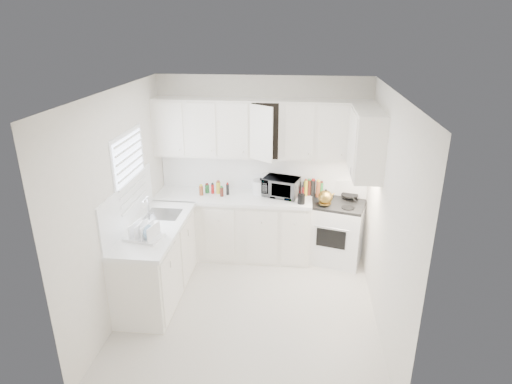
# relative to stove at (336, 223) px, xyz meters

# --- Properties ---
(floor) EXTENTS (3.20, 3.20, 0.00)m
(floor) POSITION_rel_stove_xyz_m (-1.09, -1.31, -0.58)
(floor) COLOR silver
(floor) RESTS_ON ground
(ceiling) EXTENTS (3.20, 3.20, 0.00)m
(ceiling) POSITION_rel_stove_xyz_m (-1.09, -1.31, 2.02)
(ceiling) COLOR white
(ceiling) RESTS_ON ground
(wall_back) EXTENTS (3.00, 0.00, 3.00)m
(wall_back) POSITION_rel_stove_xyz_m (-1.09, 0.29, 0.72)
(wall_back) COLOR white
(wall_back) RESTS_ON ground
(wall_front) EXTENTS (3.00, 0.00, 3.00)m
(wall_front) POSITION_rel_stove_xyz_m (-1.09, -2.91, 0.72)
(wall_front) COLOR white
(wall_front) RESTS_ON ground
(wall_left) EXTENTS (0.00, 3.20, 3.20)m
(wall_left) POSITION_rel_stove_xyz_m (-2.59, -1.31, 0.72)
(wall_left) COLOR white
(wall_left) RESTS_ON ground
(wall_right) EXTENTS (0.00, 3.20, 3.20)m
(wall_right) POSITION_rel_stove_xyz_m (0.41, -1.31, 0.72)
(wall_right) COLOR white
(wall_right) RESTS_ON ground
(window_blinds) EXTENTS (0.06, 0.96, 1.06)m
(window_blinds) POSITION_rel_stove_xyz_m (-2.57, -0.96, 0.97)
(window_blinds) COLOR white
(window_blinds) RESTS_ON wall_left
(lower_cabinets_back) EXTENTS (2.22, 0.60, 0.90)m
(lower_cabinets_back) POSITION_rel_stove_xyz_m (-1.48, -0.01, -0.13)
(lower_cabinets_back) COLOR white
(lower_cabinets_back) RESTS_ON floor
(lower_cabinets_left) EXTENTS (0.60, 1.60, 0.90)m
(lower_cabinets_left) POSITION_rel_stove_xyz_m (-2.29, -1.11, -0.13)
(lower_cabinets_left) COLOR white
(lower_cabinets_left) RESTS_ON floor
(countertop_back) EXTENTS (2.24, 0.64, 0.05)m
(countertop_back) POSITION_rel_stove_xyz_m (-1.48, -0.02, 0.35)
(countertop_back) COLOR white
(countertop_back) RESTS_ON lower_cabinets_back
(countertop_left) EXTENTS (0.64, 1.62, 0.05)m
(countertop_left) POSITION_rel_stove_xyz_m (-2.28, -1.11, 0.35)
(countertop_left) COLOR white
(countertop_left) RESTS_ON lower_cabinets_left
(backsplash_back) EXTENTS (2.98, 0.02, 0.55)m
(backsplash_back) POSITION_rel_stove_xyz_m (-1.09, 0.28, 0.65)
(backsplash_back) COLOR white
(backsplash_back) RESTS_ON wall_back
(backsplash_left) EXTENTS (0.02, 1.60, 0.55)m
(backsplash_left) POSITION_rel_stove_xyz_m (-2.58, -1.11, 0.65)
(backsplash_left) COLOR white
(backsplash_left) RESTS_ON wall_left
(upper_cabinets_back) EXTENTS (3.00, 0.33, 0.80)m
(upper_cabinets_back) POSITION_rel_stove_xyz_m (-1.09, 0.13, 0.92)
(upper_cabinets_back) COLOR white
(upper_cabinets_back) RESTS_ON wall_back
(upper_cabinets_right) EXTENTS (0.33, 0.90, 0.80)m
(upper_cabinets_right) POSITION_rel_stove_xyz_m (0.25, -0.49, 0.92)
(upper_cabinets_right) COLOR white
(upper_cabinets_right) RESTS_ON wall_right
(sink) EXTENTS (0.42, 0.38, 0.30)m
(sink) POSITION_rel_stove_xyz_m (-2.28, -0.76, 0.49)
(sink) COLOR gray
(sink) RESTS_ON countertop_left
(stove) EXTENTS (0.89, 0.79, 1.16)m
(stove) POSITION_rel_stove_xyz_m (0.00, 0.00, 0.00)
(stove) COLOR white
(stove) RESTS_ON floor
(tea_kettle) EXTENTS (0.27, 0.24, 0.22)m
(tea_kettle) POSITION_rel_stove_xyz_m (-0.18, -0.16, 0.47)
(tea_kettle) COLOR olive
(tea_kettle) RESTS_ON stove
(frying_pan) EXTENTS (0.33, 0.45, 0.04)m
(frying_pan) POSITION_rel_stove_xyz_m (0.18, 0.16, 0.39)
(frying_pan) COLOR black
(frying_pan) RESTS_ON stove
(microwave) EXTENTS (0.55, 0.40, 0.33)m
(microwave) POSITION_rel_stove_xyz_m (-0.80, 0.05, 0.54)
(microwave) COLOR gray
(microwave) RESTS_ON countertop_back
(rice_cooker) EXTENTS (0.30, 0.30, 0.24)m
(rice_cooker) POSITION_rel_stove_xyz_m (-1.09, 0.11, 0.49)
(rice_cooker) COLOR white
(rice_cooker) RESTS_ON countertop_back
(paper_towel) EXTENTS (0.12, 0.12, 0.27)m
(paper_towel) POSITION_rel_stove_xyz_m (-1.04, 0.21, 0.51)
(paper_towel) COLOR white
(paper_towel) RESTS_ON countertop_back
(utensil_crock) EXTENTS (0.12, 0.12, 0.33)m
(utensil_crock) POSITION_rel_stove_xyz_m (-0.51, -0.21, 0.54)
(utensil_crock) COLOR black
(utensil_crock) RESTS_ON countertop_back
(dish_rack) EXTENTS (0.45, 0.37, 0.22)m
(dish_rack) POSITION_rel_stove_xyz_m (-2.28, -1.44, 0.48)
(dish_rack) COLOR white
(dish_rack) RESTS_ON countertop_left
(spice_left_0) EXTENTS (0.06, 0.06, 0.13)m
(spice_left_0) POSITION_rel_stove_xyz_m (-1.94, 0.11, 0.44)
(spice_left_0) COLOR brown
(spice_left_0) RESTS_ON countertop_back
(spice_left_1) EXTENTS (0.06, 0.06, 0.13)m
(spice_left_1) POSITION_rel_stove_xyz_m (-1.86, 0.02, 0.44)
(spice_left_1) COLOR #287937
(spice_left_1) RESTS_ON countertop_back
(spice_left_2) EXTENTS (0.06, 0.06, 0.13)m
(spice_left_2) POSITION_rel_stove_xyz_m (-1.79, 0.11, 0.44)
(spice_left_2) COLOR #A51616
(spice_left_2) RESTS_ON countertop_back
(spice_left_3) EXTENTS (0.06, 0.06, 0.13)m
(spice_left_3) POSITION_rel_stove_xyz_m (-1.71, 0.02, 0.44)
(spice_left_3) COLOR gold
(spice_left_3) RESTS_ON countertop_back
(spice_left_4) EXTENTS (0.06, 0.06, 0.13)m
(spice_left_4) POSITION_rel_stove_xyz_m (-1.64, 0.11, 0.44)
(spice_left_4) COLOR #572219
(spice_left_4) RESTS_ON countertop_back
(spice_left_5) EXTENTS (0.06, 0.06, 0.13)m
(spice_left_5) POSITION_rel_stove_xyz_m (-1.56, 0.02, 0.44)
(spice_left_5) COLOR black
(spice_left_5) RESTS_ON countertop_back
(sauce_right_0) EXTENTS (0.06, 0.06, 0.19)m
(sauce_right_0) POSITION_rel_stove_xyz_m (-0.51, 0.15, 0.47)
(sauce_right_0) COLOR #A51616
(sauce_right_0) RESTS_ON countertop_back
(sauce_right_1) EXTENTS (0.06, 0.06, 0.19)m
(sauce_right_1) POSITION_rel_stove_xyz_m (-0.45, 0.09, 0.47)
(sauce_right_1) COLOR gold
(sauce_right_1) RESTS_ON countertop_back
(sauce_right_2) EXTENTS (0.06, 0.06, 0.19)m
(sauce_right_2) POSITION_rel_stove_xyz_m (-0.40, 0.15, 0.47)
(sauce_right_2) COLOR #572219
(sauce_right_2) RESTS_ON countertop_back
(sauce_right_3) EXTENTS (0.06, 0.06, 0.19)m
(sauce_right_3) POSITION_rel_stove_xyz_m (-0.34, 0.09, 0.47)
(sauce_right_3) COLOR black
(sauce_right_3) RESTS_ON countertop_back
(sauce_right_4) EXTENTS (0.06, 0.06, 0.19)m
(sauce_right_4) POSITION_rel_stove_xyz_m (-0.29, 0.15, 0.47)
(sauce_right_4) COLOR brown
(sauce_right_4) RESTS_ON countertop_back
(sauce_right_5) EXTENTS (0.06, 0.06, 0.19)m
(sauce_right_5) POSITION_rel_stove_xyz_m (-0.23, 0.09, 0.47)
(sauce_right_5) COLOR #287937
(sauce_right_5) RESTS_ON countertop_back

